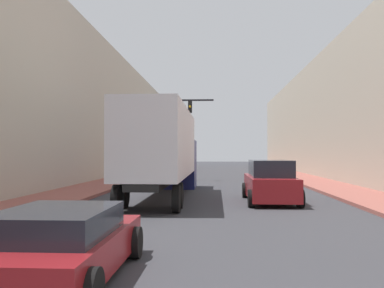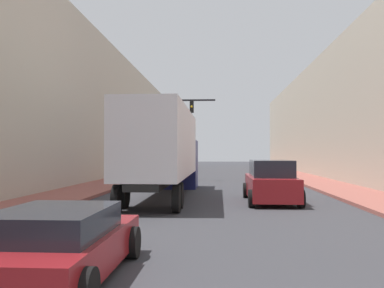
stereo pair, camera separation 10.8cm
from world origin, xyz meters
TOP-DOWN VIEW (x-y plane):
  - sidewalk_right at (7.10, 30.00)m, footprint 3.04×80.00m
  - sidewalk_left at (-7.10, 30.00)m, footprint 3.04×80.00m
  - building_right at (11.62, 30.00)m, footprint 6.00×80.00m
  - building_left at (-11.62, 30.00)m, footprint 6.00×80.00m
  - semi_truck at (-2.33, 18.75)m, footprint 2.43×13.29m
  - sedan_car at (-2.45, 5.37)m, footprint 2.15×4.35m
  - suv_car at (2.45, 16.88)m, footprint 2.14×4.93m
  - traffic_signal_gantry at (-4.20, 30.71)m, footprint 5.48×0.35m

SIDE VIEW (x-z plane):
  - sidewalk_right at x=7.10m, z-range 0.00..0.15m
  - sidewalk_left at x=-7.10m, z-range 0.00..0.15m
  - sedan_car at x=-2.45m, z-range -0.01..1.20m
  - suv_car at x=2.45m, z-range -0.06..1.76m
  - semi_truck at x=-2.33m, z-range 0.25..4.32m
  - traffic_signal_gantry at x=-4.20m, z-range 1.18..7.62m
  - building_right at x=11.62m, z-range 0.00..10.34m
  - building_left at x=-11.62m, z-range 0.00..11.14m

